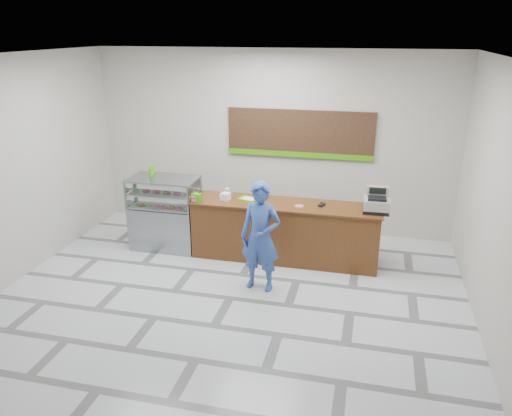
% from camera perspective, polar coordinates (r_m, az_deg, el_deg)
% --- Properties ---
extents(floor, '(7.00, 7.00, 0.00)m').
position_cam_1_polar(floor, '(7.66, -3.00, -10.25)').
color(floor, silver).
rests_on(floor, ground).
extents(back_wall, '(7.00, 0.00, 7.00)m').
position_cam_1_polar(back_wall, '(9.76, 1.82, 7.53)').
color(back_wall, beige).
rests_on(back_wall, floor).
extents(ceiling, '(7.00, 7.00, 0.00)m').
position_cam_1_polar(ceiling, '(6.63, -3.56, 16.90)').
color(ceiling, silver).
rests_on(ceiling, back_wall).
extents(sales_counter, '(3.26, 0.76, 1.03)m').
position_cam_1_polar(sales_counter, '(8.67, 3.33, -2.69)').
color(sales_counter, '#633115').
rests_on(sales_counter, floor).
extents(display_case, '(1.22, 0.72, 1.33)m').
position_cam_1_polar(display_case, '(9.23, -10.34, -0.49)').
color(display_case, gray).
rests_on(display_case, floor).
extents(menu_board, '(2.80, 0.06, 0.90)m').
position_cam_1_polar(menu_board, '(9.59, 5.03, 8.35)').
color(menu_board, black).
rests_on(menu_board, back_wall).
extents(cash_register, '(0.43, 0.45, 0.39)m').
position_cam_1_polar(cash_register, '(8.30, 13.63, 0.60)').
color(cash_register, black).
rests_on(cash_register, sales_counter).
extents(card_terminal, '(0.12, 0.17, 0.04)m').
position_cam_1_polar(card_terminal, '(8.42, 7.52, 0.36)').
color(card_terminal, black).
rests_on(card_terminal, sales_counter).
extents(serving_tray, '(0.38, 0.33, 0.02)m').
position_cam_1_polar(serving_tray, '(8.68, -0.93, 1.06)').
color(serving_tray, '#5DB405').
rests_on(serving_tray, sales_counter).
extents(napkin_box, '(0.18, 0.18, 0.12)m').
position_cam_1_polar(napkin_box, '(8.65, -3.52, 1.32)').
color(napkin_box, white).
rests_on(napkin_box, sales_counter).
extents(straw_cup, '(0.08, 0.08, 0.13)m').
position_cam_1_polar(straw_cup, '(8.89, -3.29, 1.85)').
color(straw_cup, silver).
rests_on(straw_cup, sales_counter).
extents(promo_box, '(0.19, 0.14, 0.15)m').
position_cam_1_polar(promo_box, '(8.59, -6.81, 1.17)').
color(promo_box, '#409A0A').
rests_on(promo_box, sales_counter).
extents(donut_decal, '(0.16, 0.16, 0.00)m').
position_cam_1_polar(donut_decal, '(8.38, 4.95, 0.24)').
color(donut_decal, '#E15B84').
rests_on(donut_decal, sales_counter).
extents(green_cup_left, '(0.08, 0.08, 0.13)m').
position_cam_1_polar(green_cup_left, '(9.22, -11.92, 4.09)').
color(green_cup_left, '#409A0A').
rests_on(green_cup_left, display_case).
extents(green_cup_right, '(0.10, 0.10, 0.15)m').
position_cam_1_polar(green_cup_right, '(9.31, -11.78, 4.32)').
color(green_cup_right, '#409A0A').
rests_on(green_cup_right, display_case).
extents(customer, '(0.67, 0.49, 1.73)m').
position_cam_1_polar(customer, '(7.56, 0.53, -3.31)').
color(customer, '#3452A3').
rests_on(customer, floor).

